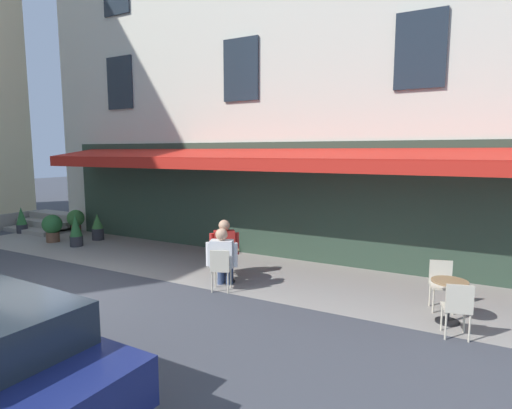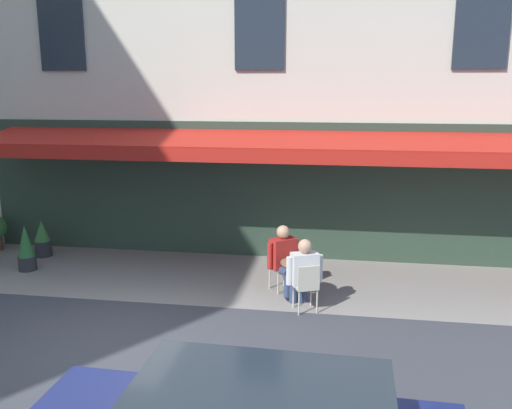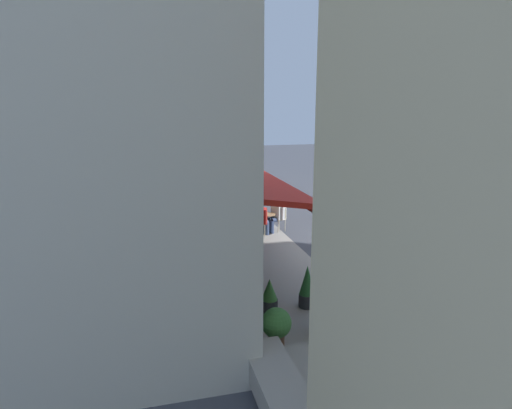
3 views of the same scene
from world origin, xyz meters
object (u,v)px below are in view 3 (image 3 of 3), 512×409
Objects in this scene: potted_plant_mid_terrace at (360,380)px; potted_plant_under_sign at (326,310)px; seated_patron_in_red at (260,217)px; parked_car_navy at (398,207)px; potted_plant_entrance_right at (269,298)px; cafe_chair_cream_by_window at (257,223)px; cafe_chair_cream_under_awning at (202,183)px; cafe_chair_cream_facing_street at (281,217)px; cafe_table_mid_terrace at (214,184)px; cafe_table_streetside at (241,196)px; potted_plant_entrance_left at (307,287)px; cafe_chair_cream_near_door at (253,193)px; seated_companion_in_white at (276,213)px; cafe_chair_cream_kerbside at (229,196)px; potted_plant_by_steps at (276,326)px; cafe_chair_cream_back_row at (226,183)px; cafe_table_near_entrance at (267,221)px.

potted_plant_under_sign is at bearing 169.86° from potted_plant_mid_terrace.
parked_car_navy is at bearing 92.02° from seated_patron_in_red.
seated_patron_in_red is 1.54× the size of potted_plant_entrance_right.
cafe_chair_cream_by_window is 8.35m from cafe_chair_cream_under_awning.
cafe_chair_cream_facing_street is 7.76m from cafe_table_mid_terrace.
cafe_table_streetside is 7.06m from parked_car_navy.
potted_plant_entrance_left is (5.77, -0.42, -0.21)m from seated_patron_in_red.
seated_companion_in_white is at bearing -3.28° from cafe_chair_cream_near_door.
potted_plant_under_sign is (7.39, -1.18, -0.20)m from seated_companion_in_white.
cafe_chair_cream_kerbside is 12.13m from potted_plant_by_steps.
cafe_chair_cream_facing_street is 0.67× the size of seated_patron_in_red.
cafe_chair_cream_back_row is 3.24m from cafe_table_streetside.
potted_plant_entrance_right is (14.01, -1.65, -0.12)m from cafe_chair_cream_back_row.
cafe_table_near_entrance is 0.63m from cafe_chair_cream_by_window.
potted_plant_by_steps is 0.85× the size of potted_plant_entrance_left.
seated_patron_in_red is at bearing 3.03° from cafe_chair_cream_kerbside.
potted_plant_mid_terrace reaches higher than cafe_table_streetside.
cafe_chair_cream_back_row and cafe_chair_cream_under_awning have the same top height.
potted_plant_mid_terrace is (13.96, -0.64, -0.08)m from cafe_chair_cream_kerbside.
cafe_chair_cream_back_row is (-8.18, 0.42, 0.00)m from cafe_chair_cream_by_window.
seated_companion_in_white is (4.40, 0.35, 0.22)m from cafe_table_streetside.
potted_plant_under_sign is 1.28m from potted_plant_by_steps.
cafe_table_near_entrance is 9.64m from potted_plant_mid_terrace.
cafe_chair_cream_near_door reaches higher than potted_plant_entrance_right.
cafe_table_streetside is 0.82× the size of cafe_chair_cream_near_door.
seated_companion_in_white is 4.99m from parked_car_navy.
cafe_chair_cream_back_row is 1.00× the size of cafe_chair_cream_kerbside.
potted_plant_entrance_right is (5.96, -1.40, -0.29)m from seated_patron_in_red.
cafe_chair_cream_kerbside is 10.67m from potted_plant_entrance_right.
seated_patron_in_red is at bearing -60.37° from seated_companion_in_white.
cafe_table_near_entrance is 0.85× the size of potted_plant_entrance_right.
cafe_chair_cream_under_awning is 1.00× the size of cafe_chair_cream_kerbside.
cafe_chair_cream_under_awning is at bearing -93.09° from cafe_table_mid_terrace.
cafe_table_near_entrance is 1.00× the size of cafe_table_mid_terrace.
cafe_chair_cream_under_awning is (-0.03, -0.63, 0.06)m from cafe_table_mid_terrace.
cafe_chair_cream_under_awning is 0.88× the size of potted_plant_entrance_left.
seated_companion_in_white is 0.31× the size of parked_car_navy.
parked_car_navy is at bearing 139.35° from potted_plant_under_sign.
cafe_chair_cream_facing_street is at bearing 15.62° from cafe_chair_cream_kerbside.
potted_plant_under_sign is at bearing -2.36° from potted_plant_entrance_left.
cafe_chair_cream_kerbside is at bearing -164.38° from cafe_chair_cream_facing_street.
cafe_chair_cream_by_window and cafe_chair_cream_back_row have the same top height.
cafe_chair_cream_kerbside is at bearing 177.38° from potted_plant_mid_terrace.
cafe_table_streetside is at bearing -75.85° from cafe_chair_cream_near_door.
potted_plant_entrance_left reaches higher than cafe_table_mid_terrace.
potted_plant_entrance_left is at bearing 142.20° from potted_plant_by_steps.
cafe_chair_cream_near_door is (3.18, 1.36, 0.06)m from cafe_table_mid_terrace.
seated_patron_in_red is (4.65, 0.25, 0.17)m from cafe_chair_cream_kerbside.
potted_plant_by_steps is at bearing -18.22° from cafe_chair_cream_facing_street.
cafe_chair_cream_near_door is at bearing 23.11° from cafe_table_mid_terrace.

